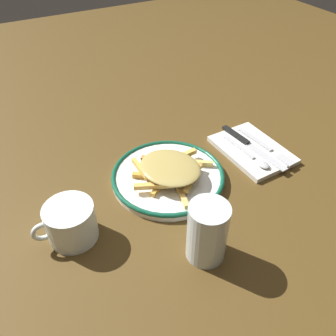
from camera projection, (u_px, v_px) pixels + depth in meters
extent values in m
plane|color=#4C3616|center=(168.00, 180.00, 0.79)|extent=(2.60, 2.60, 0.00)
cylinder|color=white|center=(168.00, 177.00, 0.79)|extent=(0.25, 0.25, 0.01)
torus|color=#115239|center=(168.00, 175.00, 0.78)|extent=(0.25, 0.25, 0.01)
cube|color=gold|center=(161.00, 174.00, 0.78)|extent=(0.01, 0.06, 0.01)
cube|color=#ECB150|center=(154.00, 186.00, 0.73)|extent=(0.08, 0.04, 0.01)
cube|color=#E8B44C|center=(140.00, 168.00, 0.77)|extent=(0.01, 0.07, 0.01)
cube|color=#EDB35F|center=(181.00, 193.00, 0.73)|extent=(0.03, 0.09, 0.01)
cube|color=orange|center=(167.00, 176.00, 0.77)|extent=(0.06, 0.08, 0.01)
cube|color=gold|center=(162.00, 182.00, 0.76)|extent=(0.08, 0.07, 0.01)
cube|color=#CF8D40|center=(163.00, 163.00, 0.78)|extent=(0.09, 0.03, 0.01)
cube|color=#EDC567|center=(195.00, 163.00, 0.80)|extent=(0.07, 0.06, 0.01)
cube|color=#E4C854|center=(174.00, 172.00, 0.78)|extent=(0.09, 0.03, 0.01)
cube|color=#CA843C|center=(154.00, 160.00, 0.79)|extent=(0.05, 0.05, 0.01)
cube|color=#F5BB55|center=(182.00, 156.00, 0.80)|extent=(0.08, 0.02, 0.01)
cube|color=gold|center=(173.00, 163.00, 0.80)|extent=(0.04, 0.08, 0.01)
cube|color=#E1AE4F|center=(168.00, 175.00, 0.77)|extent=(0.04, 0.09, 0.01)
cube|color=gold|center=(150.00, 176.00, 0.77)|extent=(0.07, 0.05, 0.01)
cube|color=#C08F40|center=(193.00, 178.00, 0.75)|extent=(0.08, 0.07, 0.01)
cube|color=gold|center=(158.00, 170.00, 0.78)|extent=(0.05, 0.07, 0.01)
cube|color=#D7B154|center=(167.00, 162.00, 0.81)|extent=(0.09, 0.04, 0.01)
ellipsoid|color=tan|center=(171.00, 167.00, 0.76)|extent=(0.17, 0.17, 0.02)
cube|color=#276332|center=(175.00, 177.00, 0.72)|extent=(0.00, 0.00, 0.00)
cube|color=#2C6C32|center=(180.00, 168.00, 0.75)|extent=(0.00, 0.00, 0.00)
cube|color=#266632|center=(168.00, 160.00, 0.77)|extent=(0.00, 0.00, 0.00)
cube|color=#3C642E|center=(163.00, 166.00, 0.75)|extent=(0.00, 0.00, 0.00)
cube|color=#2E592F|center=(168.00, 164.00, 0.76)|extent=(0.00, 0.00, 0.00)
cube|color=#207121|center=(159.00, 165.00, 0.75)|extent=(0.00, 0.00, 0.00)
cube|color=#3B6923|center=(168.00, 163.00, 0.76)|extent=(0.00, 0.00, 0.00)
cube|color=silver|center=(252.00, 150.00, 0.86)|extent=(0.14, 0.20, 0.01)
cube|color=silver|center=(255.00, 140.00, 0.88)|extent=(0.02, 0.11, 0.01)
cube|color=silver|center=(285.00, 160.00, 0.82)|extent=(0.03, 0.05, 0.00)
cube|color=black|center=(236.00, 135.00, 0.90)|extent=(0.02, 0.09, 0.01)
cube|color=silver|center=(266.00, 157.00, 0.83)|extent=(0.03, 0.12, 0.00)
cube|color=silver|center=(239.00, 147.00, 0.86)|extent=(0.02, 0.10, 0.00)
ellipsoid|color=silver|center=(264.00, 165.00, 0.80)|extent=(0.02, 0.03, 0.01)
cylinder|color=silver|center=(207.00, 232.00, 0.60)|extent=(0.07, 0.07, 0.12)
cylinder|color=white|center=(71.00, 223.00, 0.64)|extent=(0.09, 0.09, 0.08)
torus|color=white|center=(43.00, 232.00, 0.62)|extent=(0.04, 0.01, 0.04)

